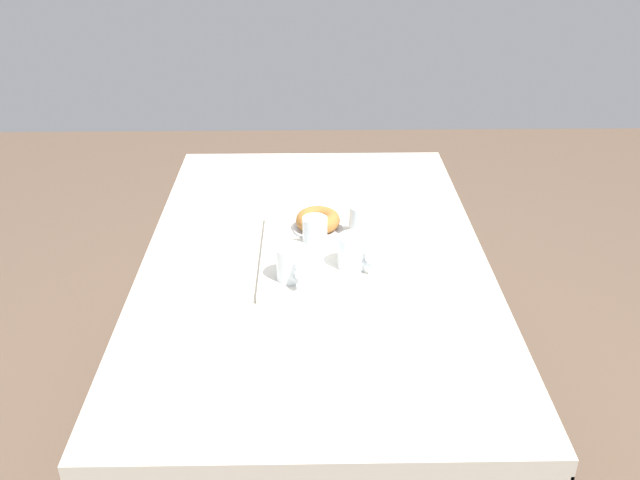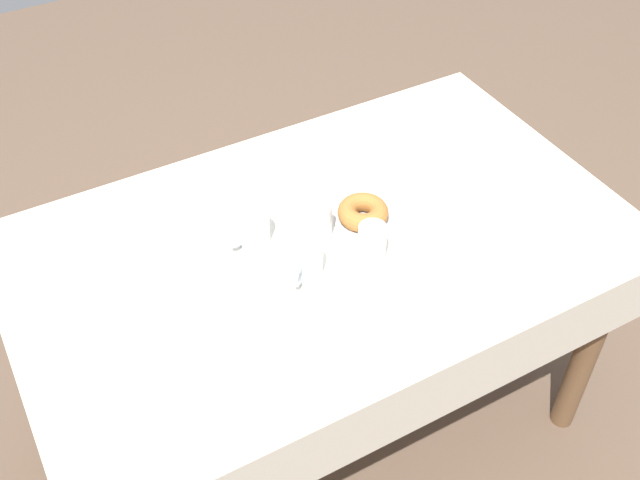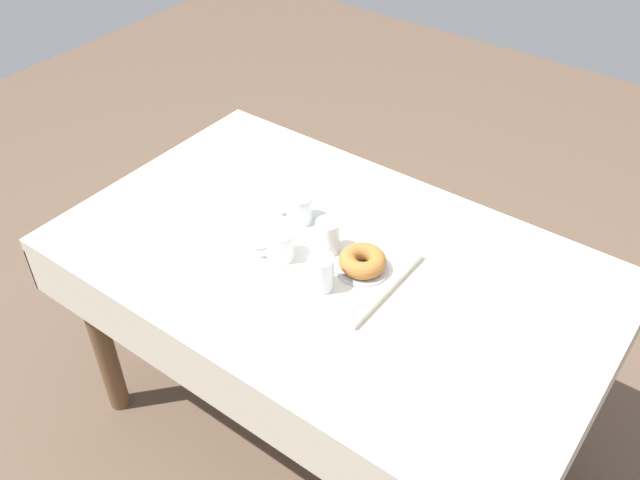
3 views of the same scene
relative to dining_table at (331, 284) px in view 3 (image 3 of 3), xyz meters
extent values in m
plane|color=brown|center=(0.00, 0.00, -0.63)|extent=(6.00, 6.00, 0.00)
cube|color=beige|center=(0.00, 0.00, 0.07)|extent=(1.41, 0.86, 0.04)
cube|color=beige|center=(0.00, -0.43, -0.02)|extent=(1.41, 0.01, 0.14)
cube|color=beige|center=(0.00, 0.43, -0.02)|extent=(1.41, 0.01, 0.14)
cube|color=beige|center=(-0.70, 0.00, -0.02)|extent=(0.01, 0.86, 0.14)
cube|color=beige|center=(0.70, 0.00, -0.02)|extent=(0.01, 0.86, 0.14)
cylinder|color=brown|center=(-0.61, -0.34, -0.29)|extent=(0.06, 0.06, 0.69)
cylinder|color=brown|center=(0.61, -0.34, -0.29)|extent=(0.06, 0.06, 0.69)
cylinder|color=brown|center=(0.61, 0.34, -0.29)|extent=(0.06, 0.06, 0.69)
cube|color=silver|center=(0.02, 0.02, 0.10)|extent=(0.42, 0.31, 0.02)
cylinder|color=white|center=(0.09, 0.09, 0.15)|extent=(0.07, 0.07, 0.08)
cylinder|color=maroon|center=(0.09, 0.09, 0.14)|extent=(0.06, 0.06, 0.06)
torus|color=white|center=(0.13, 0.12, 0.15)|extent=(0.05, 0.04, 0.05)
cylinder|color=white|center=(0.15, -0.06, 0.15)|extent=(0.07, 0.07, 0.08)
cylinder|color=maroon|center=(0.15, -0.06, 0.14)|extent=(0.06, 0.06, 0.06)
torus|color=white|center=(0.19, -0.04, 0.15)|extent=(0.05, 0.03, 0.05)
cylinder|color=white|center=(-0.05, 0.12, 0.16)|extent=(0.06, 0.06, 0.09)
cylinder|color=silver|center=(-0.05, 0.12, 0.14)|extent=(0.05, 0.05, 0.05)
cylinder|color=white|center=(0.01, 0.00, 0.16)|extent=(0.06, 0.06, 0.09)
cylinder|color=silver|center=(0.01, 0.00, 0.13)|extent=(0.05, 0.05, 0.04)
cylinder|color=silver|center=(-0.10, 0.01, 0.11)|extent=(0.13, 0.13, 0.01)
torus|color=#A3662D|center=(-0.10, 0.01, 0.14)|extent=(0.12, 0.12, 0.04)
camera|label=1|loc=(1.55, -0.01, 0.97)|focal=39.37mm
camera|label=2|loc=(0.62, 1.10, 1.30)|focal=43.05mm
camera|label=3|loc=(-0.76, 1.07, 1.25)|focal=38.48mm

